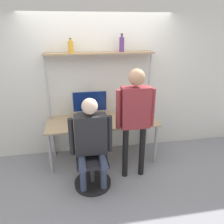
% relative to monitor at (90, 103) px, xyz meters
% --- Properties ---
extents(ground_plane, '(12.00, 12.00, 0.00)m').
position_rel_monitor_xyz_m(ground_plane, '(0.19, -0.57, -1.03)').
color(ground_plane, gray).
extents(wall_back, '(8.00, 0.06, 2.70)m').
position_rel_monitor_xyz_m(wall_back, '(0.19, 0.20, 0.32)').
color(wall_back, silver).
rests_on(wall_back, ground_plane).
extents(desk, '(1.90, 0.71, 0.76)m').
position_rel_monitor_xyz_m(desk, '(0.19, -0.19, -0.35)').
color(desk, tan).
rests_on(desk, ground_plane).
extents(shelf_unit, '(1.81, 0.27, 1.89)m').
position_rel_monitor_xyz_m(shelf_unit, '(0.19, 0.02, 0.58)').
color(shelf_unit, '#997A56').
rests_on(shelf_unit, ground_plane).
extents(monitor, '(0.60, 0.20, 0.48)m').
position_rel_monitor_xyz_m(monitor, '(0.00, 0.00, 0.00)').
color(monitor, '#B7B7BC').
rests_on(monitor, desk).
extents(laptop, '(0.31, 0.22, 0.21)m').
position_rel_monitor_xyz_m(laptop, '(-0.08, -0.33, -0.21)').
color(laptop, '#333338').
rests_on(laptop, desk).
extents(cell_phone, '(0.07, 0.15, 0.01)m').
position_rel_monitor_xyz_m(cell_phone, '(0.17, -0.39, -0.27)').
color(cell_phone, black).
rests_on(cell_phone, desk).
extents(office_chair, '(0.56, 0.56, 0.92)m').
position_rel_monitor_xyz_m(office_chair, '(-0.06, -0.85, -0.75)').
color(office_chair, black).
rests_on(office_chair, ground_plane).
extents(person_seated, '(0.62, 0.47, 1.39)m').
position_rel_monitor_xyz_m(person_seated, '(-0.06, -0.89, -0.21)').
color(person_seated, '#38425B').
rests_on(person_seated, ground_plane).
extents(person_standing, '(0.58, 0.24, 1.75)m').
position_rel_monitor_xyz_m(person_standing, '(0.61, -0.76, 0.10)').
color(person_standing, black).
rests_on(person_standing, ground_plane).
extents(bottle_purple, '(0.08, 0.08, 0.29)m').
position_rel_monitor_xyz_m(bottle_purple, '(0.56, 0.02, 0.98)').
color(bottle_purple, '#593372').
rests_on(bottle_purple, shelf_unit).
extents(bottle_amber, '(0.08, 0.08, 0.22)m').
position_rel_monitor_xyz_m(bottle_amber, '(-0.27, 0.02, 0.95)').
color(bottle_amber, gold).
rests_on(bottle_amber, shelf_unit).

